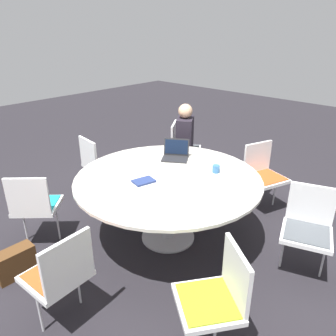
# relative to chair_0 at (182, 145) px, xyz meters

# --- Properties ---
(ground_plane) EXTENTS (16.00, 16.00, 0.00)m
(ground_plane) POSITION_rel_chair_0_xyz_m (1.38, 0.98, -0.50)
(ground_plane) COLOR black
(conference_table) EXTENTS (1.93, 1.93, 0.75)m
(conference_table) POSITION_rel_chair_0_xyz_m (1.38, 0.98, 0.17)
(conference_table) COLOR #B7B7BC
(conference_table) RESTS_ON ground_plane
(chair_0) EXTENTS (0.60, 0.59, 0.84)m
(chair_0) POSITION_rel_chair_0_xyz_m (0.00, 0.00, 0.00)
(chair_0) COLOR white
(chair_0) RESTS_ON ground_plane
(chair_1) EXTENTS (0.47, 0.49, 0.84)m
(chair_1) POSITION_rel_chair_0_xyz_m (1.28, -0.41, 0.00)
(chair_1) COLOR white
(chair_1) RESTS_ON ground_plane
(chair_2) EXTENTS (0.61, 0.61, 0.84)m
(chair_2) POSITION_rel_chair_0_xyz_m (2.39, 0.03, 0.00)
(chair_2) COLOR white
(chair_2) RESTS_ON ground_plane
(chair_3) EXTENTS (0.47, 0.45, 0.84)m
(chair_3) POSITION_rel_chair_0_xyz_m (2.76, 1.16, 0.00)
(chair_3) COLOR white
(chair_3) RESTS_ON ground_plane
(chair_4) EXTENTS (0.60, 0.60, 0.84)m
(chair_4) POSITION_rel_chair_0_xyz_m (2.14, 2.15, 0.00)
(chair_4) COLOR white
(chair_4) RESTS_ON ground_plane
(chair_5) EXTENTS (0.54, 0.55, 0.84)m
(chair_5) POSITION_rel_chair_0_xyz_m (0.85, 2.27, 0.00)
(chair_5) COLOR white
(chair_5) RESTS_ON ground_plane
(chair_6) EXTENTS (0.56, 0.54, 0.84)m
(chair_6) POSITION_rel_chair_0_xyz_m (0.04, 1.39, 0.00)
(chair_6) COLOR white
(chair_6) RESTS_ON ground_plane
(person_0) EXTENTS (0.42, 0.38, 1.19)m
(person_0) POSITION_rel_chair_0_xyz_m (0.16, 0.20, 0.20)
(person_0) COLOR #231E28
(person_0) RESTS_ON ground_plane
(laptop) EXTENTS (0.38, 0.39, 0.21)m
(laptop) POSITION_rel_chair_0_xyz_m (0.93, 0.69, 0.31)
(laptop) COLOR #232326
(laptop) RESTS_ON conference_table
(spiral_notebook) EXTENTS (0.24, 0.20, 0.02)m
(spiral_notebook) POSITION_rel_chair_0_xyz_m (1.63, 0.89, 0.26)
(spiral_notebook) COLOR navy
(spiral_notebook) RESTS_ON conference_table
(coffee_cup) EXTENTS (0.08, 0.08, 0.08)m
(coffee_cup) POSITION_rel_chair_0_xyz_m (0.95, 1.28, 0.30)
(coffee_cup) COLOR #33669E
(coffee_cup) RESTS_ON conference_table
(handbag) EXTENTS (0.36, 0.16, 0.28)m
(handbag) POSITION_rel_chair_0_xyz_m (2.80, 0.34, -0.36)
(handbag) COLOR #513319
(handbag) RESTS_ON ground_plane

